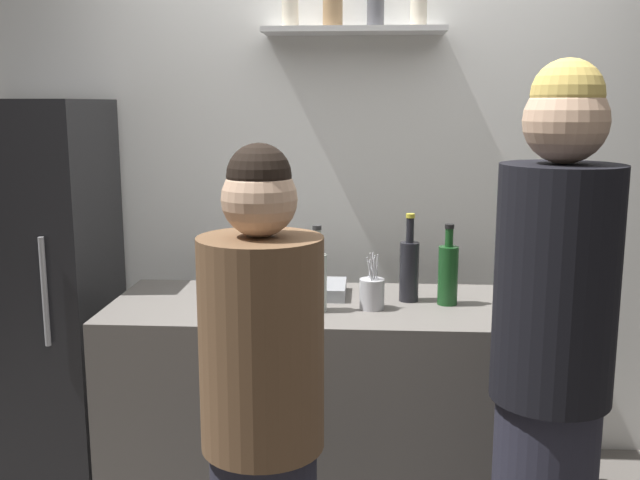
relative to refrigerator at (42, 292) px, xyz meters
The scene contains 11 objects.
back_wall_assembly 1.56m from the refrigerator, 15.48° to the left, with size 4.80×0.32×2.60m.
refrigerator is the anchor object (origin of this frame).
counter 1.37m from the refrigerator, 14.77° to the right, with size 1.64×0.67×0.91m, color #66605B.
baking_pan 1.22m from the refrigerator, 10.40° to the right, with size 0.34×0.24×0.05m, color gray.
utensil_holder 1.53m from the refrigerator, 15.38° to the right, with size 0.09×0.09×0.22m.
wine_bottle_dark_glass 1.65m from the refrigerator, ahead, with size 0.08×0.08×0.35m.
wine_bottle_green_glass 1.80m from the refrigerator, 10.35° to the right, with size 0.08×0.08×0.31m.
wine_bottle_pale_glass 1.35m from the refrigerator, 19.42° to the right, with size 0.07×0.07×0.33m.
water_bottle_plastic 1.21m from the refrigerator, 29.22° to the right, with size 0.09×0.09×0.21m.
person_blonde 2.24m from the refrigerator, 28.36° to the right, with size 0.34×0.34×1.80m.
person_brown_jacket 1.68m from the refrigerator, 46.00° to the right, with size 0.34×0.34×1.58m.
Camera 1 is at (0.00, -2.23, 1.68)m, focal length 40.97 mm.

